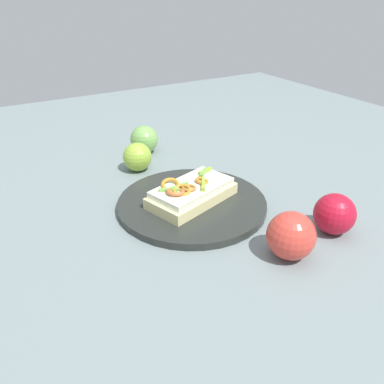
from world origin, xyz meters
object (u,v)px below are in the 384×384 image
at_px(sandwich, 191,192).
at_px(apple_3, 335,214).
at_px(apple_2, 144,140).
at_px(plate, 192,204).
at_px(apple_1, 291,236).
at_px(apple_0, 137,157).

bearing_deg(sandwich, apple_3, -66.39).
relative_size(apple_2, apple_3, 0.98).
distance_m(plate, apple_3, 0.28).
height_order(plate, apple_1, apple_1).
bearing_deg(apple_3, sandwich, 130.47).
bearing_deg(plate, apple_3, -49.82).
bearing_deg(sandwich, apple_1, -92.11).
xyz_separation_m(plate, apple_2, (0.04, 0.32, 0.03)).
relative_size(apple_1, apple_2, 1.11).
bearing_deg(apple_1, plate, 104.35).
height_order(sandwich, apple_1, apple_1).
distance_m(sandwich, apple_1, 0.24).
bearing_deg(apple_3, plate, 130.18).
height_order(apple_1, apple_3, apple_1).
relative_size(sandwich, apple_3, 2.62).
bearing_deg(apple_1, apple_3, 6.79).
distance_m(apple_1, apple_3, 0.12).
bearing_deg(apple_0, apple_1, -79.74).
bearing_deg(apple_0, apple_3, -65.05).
height_order(sandwich, apple_2, apple_2).
bearing_deg(apple_2, apple_3, -75.13).
bearing_deg(apple_2, sandwich, -97.15).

